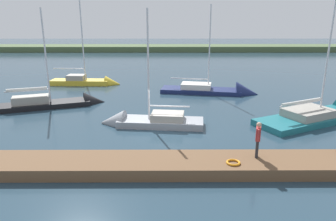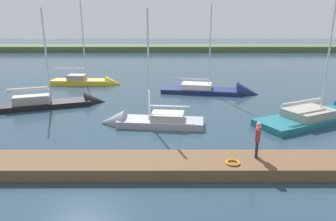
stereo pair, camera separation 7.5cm
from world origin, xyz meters
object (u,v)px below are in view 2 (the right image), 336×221
Objects in this scene: sailboat_near_dock at (219,92)px; sailboat_outer_mooring at (90,83)px; sailboat_inner_slip at (143,123)px; sailboat_mid_channel at (61,104)px; sailboat_far_left at (333,116)px; person_on_dock at (258,137)px; life_ring_buoy at (233,163)px.

sailboat_outer_mooring is (13.72, -4.34, 0.07)m from sailboat_near_dock.
sailboat_near_dock is 1.13× the size of sailboat_inner_slip.
sailboat_far_left is (-21.31, 3.21, -0.02)m from sailboat_mid_channel.
sailboat_far_left is at bearing -28.02° from sailboat_mid_channel.
person_on_dock is at bearing -160.89° from sailboat_far_left.
sailboat_outer_mooring is (11.63, -20.98, -0.45)m from life_ring_buoy.
sailboat_near_dock is 0.84× the size of sailboat_far_left.
sailboat_mid_channel is 4.97× the size of person_on_dock.
sailboat_inner_slip reaches higher than person_on_dock.
sailboat_far_left is 11.55m from person_on_dock.
sailboat_far_left reaches higher than sailboat_inner_slip.
sailboat_near_dock reaches higher than sailboat_inner_slip.
sailboat_outer_mooring is at bearing 123.44° from sailboat_far_left.
life_ring_buoy is at bearing -162.72° from sailboat_far_left.
life_ring_buoy is 0.08× the size of sailboat_inner_slip.
sailboat_near_dock is at bearing -97.14° from life_ring_buoy.
life_ring_buoy is 24.00m from sailboat_outer_mooring.
sailboat_far_left reaches higher than life_ring_buoy.
sailboat_mid_channel is at bearing -152.08° from sailboat_near_dock.
sailboat_near_dock reaches higher than person_on_dock.
person_on_dock is at bearing -60.04° from sailboat_mid_channel.
sailboat_far_left is 1.18× the size of sailboat_outer_mooring.
sailboat_outer_mooring is 24.07m from person_on_dock.
sailboat_near_dock is 5.43× the size of person_on_dock.
life_ring_buoy is at bearing -58.57° from sailboat_outer_mooring.
sailboat_inner_slip is 4.81× the size of person_on_dock.
sailboat_far_left reaches higher than person_on_dock.
sailboat_outer_mooring is (20.91, -12.08, 0.08)m from sailboat_far_left.
sailboat_far_left is at bearing -27.59° from sailboat_outer_mooring.
sailboat_inner_slip is at bearing -30.68° from person_on_dock.
sailboat_outer_mooring reaches higher than sailboat_near_dock.
life_ring_buoy is 17.09m from sailboat_mid_channel.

